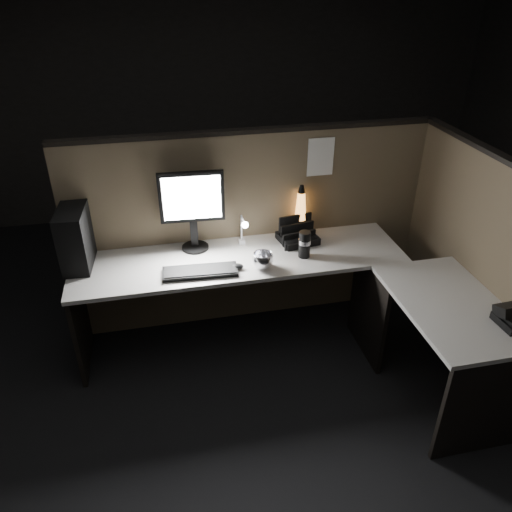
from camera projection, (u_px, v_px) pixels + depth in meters
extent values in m
plane|color=black|center=(280.00, 393.00, 3.35)|extent=(6.00, 6.00, 0.00)
plane|color=#282623|center=(211.00, 90.00, 5.20)|extent=(6.00, 0.00, 6.00)
cube|color=brown|center=(251.00, 231.00, 3.76)|extent=(2.66, 0.06, 1.50)
cube|color=brown|center=(473.00, 268.00, 3.30)|extent=(0.06, 1.66, 1.50)
cube|color=#BAB6AF|center=(240.00, 259.00, 3.47)|extent=(2.30, 0.60, 0.03)
cube|color=#BAB6AF|center=(451.00, 305.00, 3.00)|extent=(0.60, 1.00, 0.03)
cube|color=black|center=(80.00, 322.00, 3.45)|extent=(0.03, 0.55, 0.70)
cube|color=black|center=(485.00, 408.00, 2.78)|extent=(0.55, 0.03, 0.70)
cube|color=black|center=(368.00, 311.00, 3.56)|extent=(0.03, 0.55, 0.70)
cube|color=black|center=(76.00, 237.00, 3.29)|extent=(0.20, 0.40, 0.41)
cylinder|color=black|center=(195.00, 247.00, 3.57)|extent=(0.19, 0.19, 0.02)
cube|color=black|center=(194.00, 232.00, 3.53)|extent=(0.06, 0.05, 0.21)
cube|color=black|center=(192.00, 197.00, 3.38)|extent=(0.45, 0.06, 0.36)
cube|color=white|center=(192.00, 198.00, 3.37)|extent=(0.39, 0.02, 0.31)
cube|color=black|center=(200.00, 272.00, 3.28)|extent=(0.50, 0.19, 0.02)
ellipsoid|color=black|center=(237.00, 266.00, 3.32)|extent=(0.10, 0.08, 0.04)
cube|color=silver|center=(242.00, 241.00, 3.63)|extent=(0.04, 0.05, 0.03)
cylinder|color=silver|center=(241.00, 228.00, 3.57)|extent=(0.01, 0.01, 0.19)
cylinder|color=silver|center=(243.00, 219.00, 3.47)|extent=(0.01, 0.13, 0.01)
sphere|color=white|center=(245.00, 225.00, 3.41)|extent=(0.05, 0.05, 0.05)
cube|color=black|center=(298.00, 238.00, 3.65)|extent=(0.30, 0.27, 0.05)
cube|color=black|center=(299.00, 235.00, 3.59)|extent=(0.26, 0.06, 0.09)
cube|color=black|center=(295.00, 223.00, 3.67)|extent=(0.26, 0.06, 0.18)
cone|color=black|center=(300.00, 226.00, 3.73)|extent=(0.10, 0.10, 0.12)
cone|color=#FF9D43|center=(301.00, 206.00, 3.65)|extent=(0.09, 0.09, 0.21)
sphere|color=#9B5916|center=(300.00, 214.00, 3.68)|extent=(0.04, 0.04, 0.04)
sphere|color=#9B5916|center=(301.00, 205.00, 3.64)|extent=(0.03, 0.03, 0.03)
cone|color=black|center=(302.00, 189.00, 3.58)|extent=(0.05, 0.05, 0.06)
cylinder|color=black|center=(304.00, 244.00, 3.42)|extent=(0.08, 0.08, 0.19)
imported|color=silver|center=(263.00, 261.00, 3.32)|extent=(0.18, 0.18, 0.11)
sphere|color=yellow|center=(305.00, 230.00, 3.70)|extent=(0.06, 0.06, 0.06)
cube|color=white|center=(321.00, 157.00, 3.54)|extent=(0.19, 0.00, 0.28)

